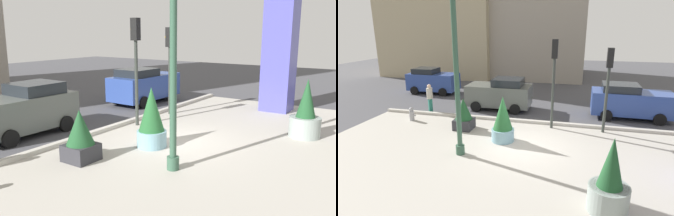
{
  "view_description": "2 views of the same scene",
  "coord_description": "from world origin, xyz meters",
  "views": [
    {
      "loc": [
        -10.54,
        -6.76,
        3.98
      ],
      "look_at": [
        -0.78,
        -0.21,
        1.43
      ],
      "focal_mm": 38.34,
      "sensor_mm": 36.0,
      "label": 1
    },
    {
      "loc": [
        2.1,
        -11.03,
        5.05
      ],
      "look_at": [
        -0.69,
        -0.03,
        1.71
      ],
      "focal_mm": 29.61,
      "sensor_mm": 36.0,
      "label": 2
    }
  ],
  "objects": [
    {
      "name": "car_curb_east",
      "position": [
        5.2,
        5.41,
        0.98
      ],
      "size": [
        4.35,
        2.16,
        1.95
      ],
      "color": "#2D4793",
      "rests_on": "ground_plane"
    },
    {
      "name": "car_passing_lane",
      "position": [
        -2.43,
        5.34,
        0.99
      ],
      "size": [
        3.97,
        2.12,
        1.98
      ],
      "color": "#565B56",
      "rests_on": "ground_plane"
    },
    {
      "name": "potted_plant_near_right",
      "position": [
        3.23,
        -3.76,
        0.86
      ],
      "size": [
        1.15,
        1.15,
        2.24
      ],
      "color": "gray",
      "rests_on": "ground_plane"
    },
    {
      "name": "car_curb_west",
      "position": [
        -8.73,
        8.32,
        0.98
      ],
      "size": [
        3.83,
        2.0,
        1.95
      ],
      "color": "#2D4793",
      "rests_on": "ground_plane"
    },
    {
      "name": "traffic_light_far_side",
      "position": [
        1.07,
        2.62,
        3.03
      ],
      "size": [
        0.28,
        0.42,
        4.48
      ],
      "color": "#333833",
      "rests_on": "ground_plane"
    },
    {
      "name": "ground_plane",
      "position": [
        0.0,
        4.0,
        0.0
      ],
      "size": [
        60.0,
        60.0,
        0.0
      ],
      "primitive_type": "plane",
      "color": "#47474C"
    },
    {
      "name": "curb_strip",
      "position": [
        0.0,
        3.12,
        0.08
      ],
      "size": [
        18.0,
        0.24,
        0.16
      ],
      "primitive_type": "cube",
      "color": "#B7B2A8",
      "rests_on": "ground_plane"
    },
    {
      "name": "potted_plant_by_pillar",
      "position": [
        -3.26,
        1.38,
        0.79
      ],
      "size": [
        0.92,
        0.92,
        1.62
      ],
      "color": "#2D2D33",
      "rests_on": "ground_plane"
    },
    {
      "name": "lamp_post",
      "position": [
        -2.28,
        -1.39,
        3.67
      ],
      "size": [
        0.44,
        0.44,
        7.51
      ],
      "color": "#335642",
      "rests_on": "ground_plane"
    },
    {
      "name": "plaza_pavement",
      "position": [
        0.0,
        -2.0,
        0.0
      ],
      "size": [
        18.0,
        10.0,
        0.02
      ],
      "primitive_type": "cube",
      "color": "#ADA89E",
      "rests_on": "ground_plane"
    },
    {
      "name": "potted_plant_near_left",
      "position": [
        -0.94,
        0.36,
        0.98
      ],
      "size": [
        1.04,
        1.04,
        2.1
      ],
      "color": "#7AA8B7",
      "rests_on": "ground_plane"
    },
    {
      "name": "traffic_light_corner",
      "position": [
        3.6,
        2.63,
        2.8
      ],
      "size": [
        0.28,
        0.42,
        4.12
      ],
      "color": "#333833",
      "rests_on": "ground_plane"
    },
    {
      "name": "fire_hydrant",
      "position": [
        -6.61,
        1.92,
        0.37
      ],
      "size": [
        0.36,
        0.26,
        0.75
      ],
      "color": "#99999E",
      "rests_on": "ground_plane"
    },
    {
      "name": "pedestrian_on_sidewalk",
      "position": [
        -6.35,
        3.56,
        0.97
      ],
      "size": [
        0.51,
        0.51,
        1.74
      ],
      "color": "#236656",
      "rests_on": "ground_plane"
    }
  ]
}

